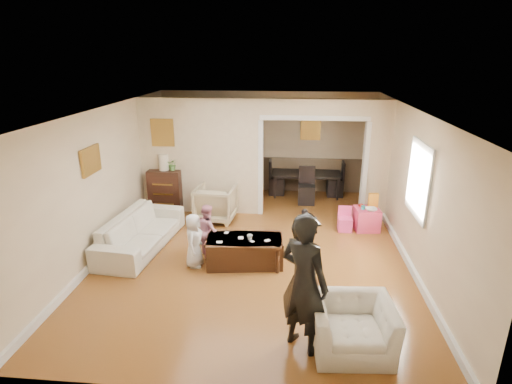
# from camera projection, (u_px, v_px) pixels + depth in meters

# --- Properties ---
(floor) EXTENTS (7.00, 7.00, 0.00)m
(floor) POSITION_uv_depth(u_px,v_px,m) (255.00, 248.00, 7.70)
(floor) COLOR #996227
(floor) RESTS_ON ground
(partition_left) EXTENTS (2.75, 0.18, 2.60)m
(partition_left) POSITION_uv_depth(u_px,v_px,m) (202.00, 157.00, 9.10)
(partition_left) COLOR beige
(partition_left) RESTS_ON ground
(partition_right) EXTENTS (0.55, 0.18, 2.60)m
(partition_right) POSITION_uv_depth(u_px,v_px,m) (376.00, 161.00, 8.76)
(partition_right) COLOR beige
(partition_right) RESTS_ON ground
(partition_header) EXTENTS (2.22, 0.18, 0.35)m
(partition_header) POSITION_uv_depth(u_px,v_px,m) (315.00, 107.00, 8.52)
(partition_header) COLOR beige
(partition_header) RESTS_ON partition_right
(window_pane) EXTENTS (0.03, 0.95, 1.10)m
(window_pane) POSITION_uv_depth(u_px,v_px,m) (420.00, 180.00, 6.59)
(window_pane) COLOR white
(window_pane) RESTS_ON ground
(framed_art_partition) EXTENTS (0.45, 0.03, 0.55)m
(framed_art_partition) POSITION_uv_depth(u_px,v_px,m) (163.00, 133.00, 8.89)
(framed_art_partition) COLOR brown
(framed_art_partition) RESTS_ON partition_left
(framed_art_sofa_wall) EXTENTS (0.03, 0.55, 0.40)m
(framed_art_sofa_wall) POSITION_uv_depth(u_px,v_px,m) (91.00, 160.00, 6.79)
(framed_art_sofa_wall) COLOR brown
(framed_art_alcove) EXTENTS (0.45, 0.03, 0.55)m
(framed_art_alcove) POSITION_uv_depth(u_px,v_px,m) (311.00, 128.00, 10.30)
(framed_art_alcove) COLOR brown
(sofa) EXTENTS (1.10, 2.31, 0.65)m
(sofa) POSITION_uv_depth(u_px,v_px,m) (141.00, 231.00, 7.63)
(sofa) COLOR white
(sofa) RESTS_ON ground
(armchair_back) EXTENTS (0.90, 0.92, 0.77)m
(armchair_back) POSITION_uv_depth(u_px,v_px,m) (216.00, 203.00, 8.88)
(armchair_back) COLOR #C6B08A
(armchair_back) RESTS_ON ground
(armchair_front) EXTENTS (1.04, 0.92, 0.64)m
(armchair_front) POSITION_uv_depth(u_px,v_px,m) (352.00, 327.00, 4.97)
(armchair_front) COLOR white
(armchair_front) RESTS_ON ground
(dresser) EXTENTS (0.73, 0.41, 1.01)m
(dresser) POSITION_uv_depth(u_px,v_px,m) (166.00, 191.00, 9.28)
(dresser) COLOR #341B0F
(dresser) RESTS_ON ground
(table_lamp) EXTENTS (0.22, 0.22, 0.36)m
(table_lamp) POSITION_uv_depth(u_px,v_px,m) (164.00, 162.00, 9.06)
(table_lamp) COLOR beige
(table_lamp) RESTS_ON dresser
(potted_plant) EXTENTS (0.25, 0.21, 0.27)m
(potted_plant) POSITION_uv_depth(u_px,v_px,m) (173.00, 164.00, 9.06)
(potted_plant) COLOR #517F38
(potted_plant) RESTS_ON dresser
(coffee_table) EXTENTS (1.37, 0.81, 0.48)m
(coffee_table) POSITION_uv_depth(u_px,v_px,m) (245.00, 251.00, 7.05)
(coffee_table) COLOR #341D10
(coffee_table) RESTS_ON ground
(coffee_cup) EXTENTS (0.11, 0.11, 0.09)m
(coffee_cup) POSITION_uv_depth(u_px,v_px,m) (250.00, 237.00, 6.90)
(coffee_cup) COLOR beige
(coffee_cup) RESTS_ON coffee_table
(play_table) EXTENTS (0.53, 0.53, 0.46)m
(play_table) POSITION_uv_depth(u_px,v_px,m) (366.00, 219.00, 8.44)
(play_table) COLOR #DB3965
(play_table) RESTS_ON ground
(cereal_box) EXTENTS (0.21, 0.09, 0.30)m
(cereal_box) POSITION_uv_depth(u_px,v_px,m) (373.00, 200.00, 8.40)
(cereal_box) COLOR yellow
(cereal_box) RESTS_ON play_table
(cyan_cup) EXTENTS (0.08, 0.08, 0.08)m
(cyan_cup) POSITION_uv_depth(u_px,v_px,m) (363.00, 207.00, 8.31)
(cyan_cup) COLOR teal
(cyan_cup) RESTS_ON play_table
(toy_block) EXTENTS (0.10, 0.09, 0.05)m
(toy_block) POSITION_uv_depth(u_px,v_px,m) (361.00, 205.00, 8.48)
(toy_block) COLOR red
(toy_block) RESTS_ON play_table
(play_bowl) EXTENTS (0.26, 0.26, 0.06)m
(play_bowl) POSITION_uv_depth(u_px,v_px,m) (371.00, 209.00, 8.23)
(play_bowl) COLOR white
(play_bowl) RESTS_ON play_table
(dining_table) EXTENTS (1.75, 0.98, 0.61)m
(dining_table) POSITION_uv_depth(u_px,v_px,m) (306.00, 183.00, 10.49)
(dining_table) COLOR black
(dining_table) RESTS_ON ground
(adult_person) EXTENTS (0.79, 0.74, 1.81)m
(adult_person) POSITION_uv_depth(u_px,v_px,m) (304.00, 283.00, 4.83)
(adult_person) COLOR black
(adult_person) RESTS_ON ground
(child_kneel_a) EXTENTS (0.32, 0.48, 0.95)m
(child_kneel_a) POSITION_uv_depth(u_px,v_px,m) (194.00, 241.00, 6.90)
(child_kneel_a) COLOR white
(child_kneel_a) RESTS_ON ground
(child_kneel_b) EXTENTS (0.54, 0.58, 0.96)m
(child_kneel_b) POSITION_uv_depth(u_px,v_px,m) (208.00, 230.00, 7.31)
(child_kneel_b) COLOR pink
(child_kneel_b) RESTS_ON ground
(child_toddler) EXTENTS (0.45, 0.46, 0.78)m
(child_toddler) POSITION_uv_depth(u_px,v_px,m) (305.00, 228.00, 7.62)
(child_toddler) COLOR black
(child_toddler) RESTS_ON ground
(craft_papers) EXTENTS (0.92, 0.48, 0.00)m
(craft_papers) POSITION_uv_depth(u_px,v_px,m) (240.00, 239.00, 6.95)
(craft_papers) COLOR white
(craft_papers) RESTS_ON coffee_table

